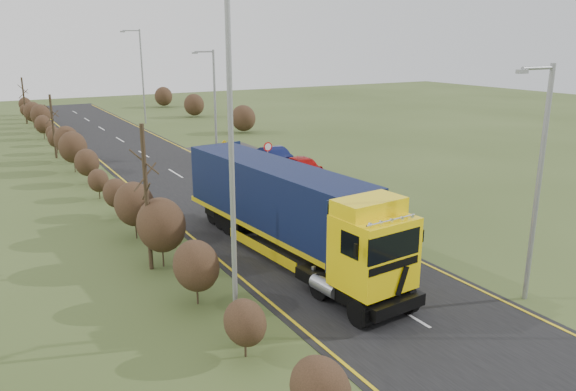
% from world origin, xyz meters
% --- Properties ---
extents(ground, '(160.00, 160.00, 0.00)m').
position_xyz_m(ground, '(0.00, 0.00, 0.00)').
color(ground, '#38491F').
rests_on(ground, ground).
extents(road, '(8.00, 120.00, 0.02)m').
position_xyz_m(road, '(0.00, 10.00, 0.01)').
color(road, black).
rests_on(road, ground).
extents(layby, '(6.00, 18.00, 0.02)m').
position_xyz_m(layby, '(6.50, 20.00, 0.01)').
color(layby, '#2B2927').
rests_on(layby, ground).
extents(lane_markings, '(7.52, 116.00, 0.01)m').
position_xyz_m(lane_markings, '(0.00, 9.69, 0.03)').
color(lane_markings, gold).
rests_on(lane_markings, road).
extents(hedgerow, '(2.24, 102.04, 6.05)m').
position_xyz_m(hedgerow, '(-6.00, 7.89, 1.62)').
color(hedgerow, '#2E2114').
rests_on(hedgerow, ground).
extents(lorry, '(3.44, 14.66, 4.04)m').
position_xyz_m(lorry, '(-0.96, 2.33, 2.29)').
color(lorry, black).
rests_on(lorry, ground).
extents(car_red_hatchback, '(1.93, 4.46, 1.50)m').
position_xyz_m(car_red_hatchback, '(7.19, 14.98, 0.75)').
color(car_red_hatchback, '#AC0A08').
rests_on(car_red_hatchback, ground).
extents(car_blue_sedan, '(1.64, 4.49, 1.47)m').
position_xyz_m(car_blue_sedan, '(7.15, 19.09, 0.73)').
color(car_blue_sedan, '#0A113B').
rests_on(car_blue_sedan, ground).
extents(streetlight_near, '(1.80, 0.18, 8.44)m').
position_xyz_m(streetlight_near, '(4.50, -5.54, 4.63)').
color(streetlight_near, gray).
rests_on(streetlight_near, ground).
extents(streetlight_mid, '(1.80, 0.18, 8.44)m').
position_xyz_m(streetlight_mid, '(4.63, 23.72, 4.63)').
color(streetlight_mid, gray).
rests_on(streetlight_mid, ground).
extents(streetlight_far, '(2.18, 0.21, 10.28)m').
position_xyz_m(streetlight_far, '(5.04, 45.43, 5.71)').
color(streetlight_far, gray).
rests_on(streetlight_far, ground).
extents(left_pole, '(0.16, 0.16, 10.52)m').
position_xyz_m(left_pole, '(-5.81, -2.90, 5.26)').
color(left_pole, gray).
rests_on(left_pole, ground).
extents(speed_sign, '(0.65, 0.10, 2.36)m').
position_xyz_m(speed_sign, '(5.48, 16.31, 1.65)').
color(speed_sign, gray).
rests_on(speed_sign, ground).
extents(warning_board, '(0.74, 0.11, 1.93)m').
position_xyz_m(warning_board, '(4.20, 20.93, 1.18)').
color(warning_board, gray).
rests_on(warning_board, ground).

